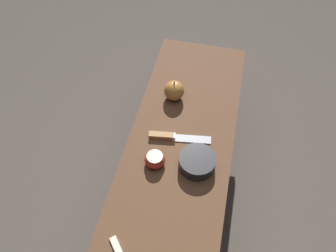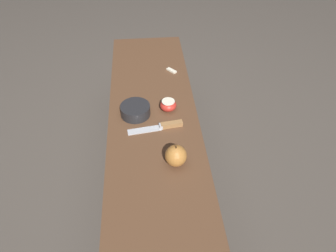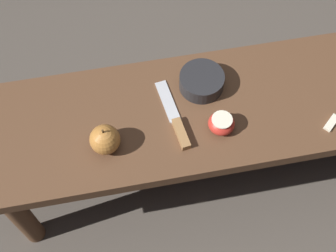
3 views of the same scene
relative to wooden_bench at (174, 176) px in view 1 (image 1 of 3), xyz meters
The scene contains 7 objects.
ground_plane 0.35m from the wooden_bench, ahead, with size 8.00×8.00×0.00m, color #4C443D.
wooden_bench is the anchor object (origin of this frame).
knife 0.14m from the wooden_bench, 18.72° to the left, with size 0.06×0.23×0.02m.
apple_whole 0.34m from the wooden_bench, 12.32° to the left, with size 0.08×0.08×0.09m.
apple_cut 0.11m from the wooden_bench, 89.56° to the left, with size 0.07×0.07×0.05m.
apple_slice_near_knife 0.33m from the wooden_bench, 159.59° to the left, with size 0.06×0.05×0.01m.
bowl 0.12m from the wooden_bench, 73.39° to the right, with size 0.13×0.13×0.05m.
Camera 1 is at (-0.55, -0.10, 1.40)m, focal length 35.00 mm.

